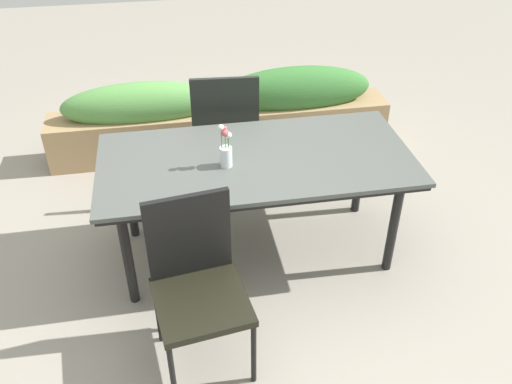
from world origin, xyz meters
The scene contains 6 objects.
ground_plane centered at (0.00, 0.00, 0.00)m, with size 12.00×12.00×0.00m, color gray.
dining_table centered at (0.09, 0.05, 0.67)m, with size 1.87×0.90×0.73m.
chair_far_side centered at (0.00, 0.78, 0.55)m, with size 0.52×0.52×0.99m.
chair_near_left centered at (-0.34, -0.69, 0.53)m, with size 0.51×0.51×0.94m.
flower_vase centered at (-0.09, -0.01, 0.83)m, with size 0.07×0.07×0.27m.
planter_box centered at (0.05, 1.41, 0.33)m, with size 2.84×0.36×0.71m.
Camera 1 is at (-0.39, -2.68, 2.44)m, focal length 38.26 mm.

